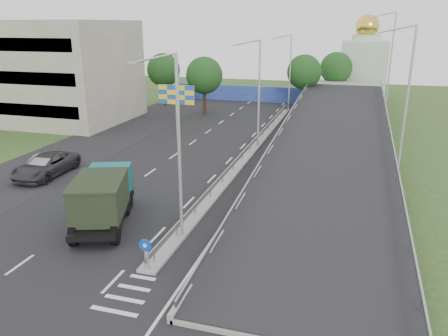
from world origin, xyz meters
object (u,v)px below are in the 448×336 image
at_px(sign_bollard, 146,254).
at_px(parked_car_c, 46,165).
at_px(lamp_post_mid, 257,88).
at_px(billboard, 176,98).
at_px(church, 363,65).
at_px(dump_truck, 103,196).
at_px(parked_car_b, 45,165).
at_px(lamp_post_far, 289,68).
at_px(lamp_post_near, 175,139).

xyz_separation_m(sign_bollard, parked_car_c, (-14.16, 10.85, -0.17)).
distance_m(lamp_post_mid, billboard, 9.47).
height_order(church, dump_truck, church).
xyz_separation_m(sign_bollard, parked_car_b, (-14.33, 10.97, -0.20)).
bearing_deg(parked_car_c, dump_truck, -36.61).
bearing_deg(dump_truck, lamp_post_mid, 55.29).
bearing_deg(billboard, lamp_post_far, 63.16).
bearing_deg(lamp_post_near, parked_car_b, 153.69).
height_order(sign_bollard, lamp_post_far, lamp_post_far).
bearing_deg(lamp_post_mid, parked_car_c, -137.73).
height_order(lamp_post_far, billboard, lamp_post_far).
distance_m(sign_bollard, parked_car_c, 17.84).
xyz_separation_m(church, parked_car_b, (-24.33, -46.86, -4.48)).
xyz_separation_m(lamp_post_mid, lamp_post_far, (0.00, 20.00, 0.00)).
height_order(lamp_post_far, church, church).
relative_size(lamp_post_near, billboard, 1.83).
bearing_deg(billboard, dump_truck, -79.36).
bearing_deg(sign_bollard, dump_truck, 138.22).
relative_size(sign_bollard, dump_truck, 0.22).
xyz_separation_m(lamp_post_mid, church, (9.89, 34.00, -0.50)).
relative_size(lamp_post_far, dump_truck, 1.32).
xyz_separation_m(lamp_post_mid, parked_car_c, (-14.27, -12.97, -4.95)).
distance_m(billboard, dump_truck, 21.88).
relative_size(lamp_post_mid, parked_car_b, 2.00).
bearing_deg(lamp_post_near, lamp_post_far, 90.00).
distance_m(lamp_post_mid, church, 35.41).
bearing_deg(dump_truck, parked_car_b, 125.15).
bearing_deg(lamp_post_mid, parked_car_b, -138.31).
relative_size(church, billboard, 2.51).
relative_size(sign_bollard, parked_car_b, 0.33).
bearing_deg(sign_bollard, lamp_post_mid, 89.74).
bearing_deg(lamp_post_near, sign_bollard, -91.64).
relative_size(billboard, dump_truck, 0.72).
height_order(lamp_post_mid, dump_truck, lamp_post_mid).
bearing_deg(parked_car_b, church, 61.83).
relative_size(billboard, parked_car_b, 1.09).
relative_size(church, parked_car_b, 2.73).
bearing_deg(lamp_post_near, parked_car_c, 153.78).
distance_m(dump_truck, parked_car_b, 11.43).
relative_size(parked_car_b, parked_car_c, 0.82).
xyz_separation_m(sign_bollard, billboard, (-9.00, 25.83, 3.15)).
bearing_deg(lamp_post_far, parked_car_c, -113.40).
relative_size(sign_bollard, lamp_post_far, 0.17).
relative_size(lamp_post_far, church, 0.73).
height_order(lamp_post_mid, church, church).
bearing_deg(church, dump_truck, -105.68).
distance_m(sign_bollard, parked_car_b, 18.04).
bearing_deg(billboard, lamp_post_near, -67.51).
bearing_deg(billboard, church, 59.30).
bearing_deg(sign_bollard, church, 80.19).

